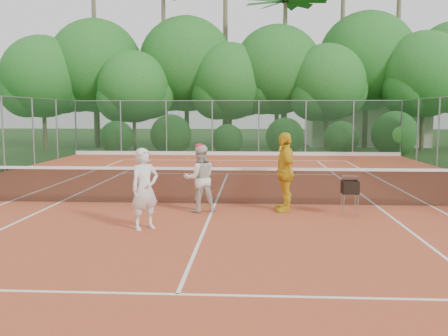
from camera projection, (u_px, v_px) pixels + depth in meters
The scene contains 14 objects.
ground at pixel (215, 205), 12.84m from camera, with size 120.00×120.00×0.00m, color #1E4017.
clay_court at pixel (215, 205), 12.84m from camera, with size 18.00×36.00×0.02m, color #B34B29.
club_building at pixel (364, 125), 35.96m from camera, with size 8.00×5.00×3.00m, color beige.
tennis_net at pixel (215, 185), 12.78m from camera, with size 11.97×0.10×1.10m.
player_white at pixel (145, 189), 10.04m from camera, with size 0.60×0.39×1.65m, color silver.
player_center_grp at pixel (200, 178), 11.80m from camera, with size 0.93×0.82×1.63m.
player_yellow at pixel (285, 172), 11.88m from camera, with size 1.11×0.46×1.89m, color gold.
ball_hopper at pixel (350, 188), 11.37m from camera, with size 0.36×0.36×0.81m.
stray_ball_a at pixel (188, 158), 25.43m from camera, with size 0.07×0.07×0.07m, color #C9E234.
stray_ball_b at pixel (181, 160), 24.47m from camera, with size 0.07×0.07×0.07m, color yellow.
stray_ball_c at pixel (220, 163), 22.92m from camera, with size 0.07×0.07×0.07m, color #C9DF34.
court_markings at pixel (215, 204), 12.83m from camera, with size 11.03×23.83×0.01m.
fence_back at pixel (235, 128), 27.55m from camera, with size 18.07×0.07×3.00m.
tropical_treeline at pixel (260, 70), 32.25m from camera, with size 32.10×8.49×15.03m.
Camera 1 is at (0.97, -12.62, 2.38)m, focal length 40.00 mm.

